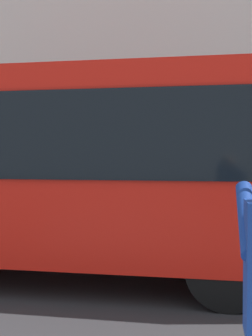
# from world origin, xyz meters

# --- Properties ---
(ground_plane) EXTENTS (60.00, 60.00, 0.00)m
(ground_plane) POSITION_xyz_m (0.00, 0.00, 0.00)
(ground_plane) COLOR #2B2B2D
(building_facade_far) EXTENTS (28.00, 1.55, 12.00)m
(building_facade_far) POSITION_xyz_m (-0.02, -6.80, 5.99)
(building_facade_far) COLOR beige
(building_facade_far) RESTS_ON ground_plane
(red_bus) EXTENTS (9.05, 2.54, 3.08)m
(red_bus) POSITION_xyz_m (3.25, 0.12, 1.68)
(red_bus) COLOR red
(red_bus) RESTS_ON ground_plane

